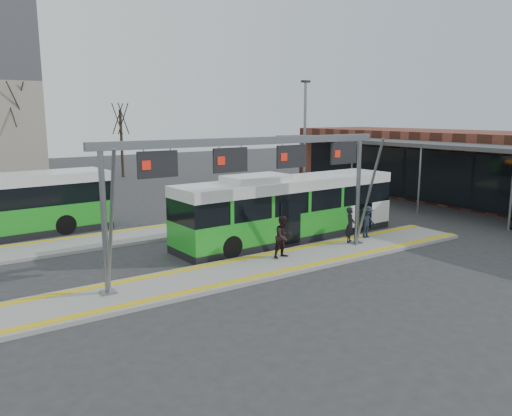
{
  "coord_description": "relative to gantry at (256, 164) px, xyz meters",
  "views": [
    {
      "loc": [
        -11.5,
        -16.15,
        6.24
      ],
      "look_at": [
        1.53,
        3.0,
        1.87
      ],
      "focal_mm": 35.0,
      "sensor_mm": 36.0,
      "label": 1
    }
  ],
  "objects": [
    {
      "name": "tactile_main",
      "position": [
        0.35,
        -0.25,
        -4.14
      ],
      "size": [
        22.0,
        2.65,
        0.02
      ],
      "color": "yellow",
      "rests_on": "platform_main"
    },
    {
      "name": "platform_second",
      "position": [
        -3.65,
        7.75,
        -4.22
      ],
      "size": [
        20.0,
        3.0,
        0.15
      ],
      "primitive_type": "cube",
      "color": "gray",
      "rests_on": "ground"
    },
    {
      "name": "passenger_c",
      "position": [
        7.13,
        0.59,
        -3.35
      ],
      "size": [
        1.05,
        0.62,
        1.6
      ],
      "primitive_type": "imported",
      "rotation": [
        0.0,
        0.0,
        -0.02
      ],
      "color": "#1A2130",
      "rests_on": "platform_main"
    },
    {
      "name": "tree_left",
      "position": [
        -3.99,
        30.03,
        2.68
      ],
      "size": [
        1.4,
        1.4,
        9.21
      ],
      "color": "#382B21",
      "rests_on": "ground"
    },
    {
      "name": "platform_main",
      "position": [
        0.35,
        -0.25,
        -4.22
      ],
      "size": [
        22.0,
        3.0,
        0.15
      ],
      "primitive_type": "cube",
      "color": "gray",
      "rests_on": "ground"
    },
    {
      "name": "station_building",
      "position": [
        22.17,
        3.74,
        -1.76
      ],
      "size": [
        11.5,
        32.0,
        5.0
      ],
      "color": "brown",
      "rests_on": "ground"
    },
    {
      "name": "lamp_east",
      "position": [
        7.29,
        5.74,
        -0.0
      ],
      "size": [
        0.5,
        0.25,
        8.11
      ],
      "color": "slate",
      "rests_on": "ground"
    },
    {
      "name": "ground",
      "position": [
        0.35,
        -0.25,
        -4.3
      ],
      "size": [
        120.0,
        120.0,
        0.0
      ],
      "primitive_type": "plane",
      "color": "#2D2D30",
      "rests_on": "ground"
    },
    {
      "name": "hero_bus",
      "position": [
        4.09,
        3.06,
        -2.74
      ],
      "size": [
        12.47,
        3.15,
        3.4
      ],
      "rotation": [
        0.0,
        0.0,
        0.04
      ],
      "color": "black",
      "rests_on": "ground"
    },
    {
      "name": "passenger_b",
      "position": [
        1.51,
        0.11,
        -3.23
      ],
      "size": [
        0.95,
        0.78,
        1.83
      ],
      "primitive_type": "imported",
      "rotation": [
        0.0,
        0.0,
        0.1
      ],
      "color": "black",
      "rests_on": "platform_main"
    },
    {
      "name": "passenger_a",
      "position": [
        5.75,
        0.37,
        -3.29
      ],
      "size": [
        0.75,
        0.68,
        1.71
      ],
      "primitive_type": "imported",
      "rotation": [
        0.0,
        0.0,
        0.57
      ],
      "color": "black",
      "rests_on": "platform_main"
    },
    {
      "name": "tree_mid",
      "position": [
        5.94,
        32.59,
        1.45
      ],
      "size": [
        1.4,
        1.4,
        7.58
      ],
      "color": "#382B21",
      "rests_on": "ground"
    },
    {
      "name": "gantry",
      "position": [
        0.0,
        0.0,
        0.0
      ],
      "size": [
        13.0,
        1.68,
        5.2
      ],
      "color": "slate",
      "rests_on": "platform_main"
    },
    {
      "name": "tactile_second",
      "position": [
        -3.65,
        8.9,
        -4.14
      ],
      "size": [
        20.0,
        0.35,
        0.02
      ],
      "color": "yellow",
      "rests_on": "platform_second"
    }
  ]
}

